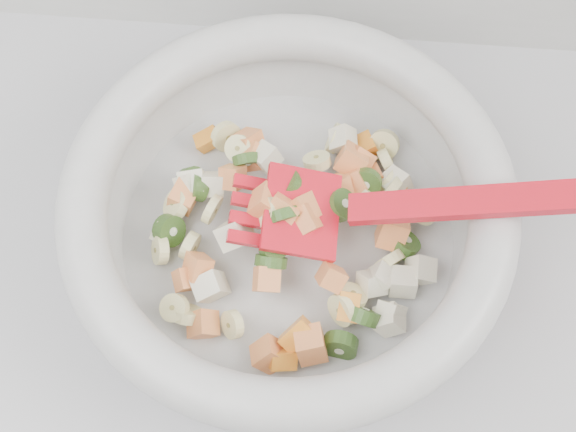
{
  "coord_description": "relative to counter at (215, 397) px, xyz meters",
  "views": [
    {
      "loc": [
        0.12,
        1.25,
        1.47
      ],
      "look_at": [
        0.1,
        1.5,
        0.95
      ],
      "focal_mm": 45.0,
      "sensor_mm": 36.0,
      "label": 1
    }
  ],
  "objects": [
    {
      "name": "mixing_bowl",
      "position": [
        0.1,
        0.05,
        0.5
      ],
      "size": [
        0.46,
        0.36,
        0.14
      ],
      "color": "silver",
      "rests_on": "counter"
    },
    {
      "name": "counter",
      "position": [
        0.0,
        0.0,
        0.0
      ],
      "size": [
        2.0,
        0.6,
        0.9
      ],
      "primitive_type": "cube",
      "color": "#A4A4A9",
      "rests_on": "ground"
    }
  ]
}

